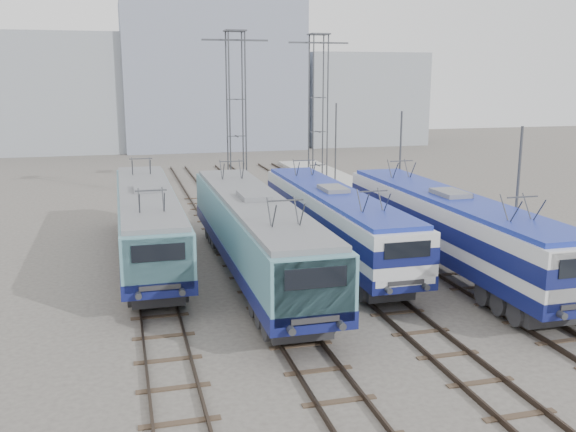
# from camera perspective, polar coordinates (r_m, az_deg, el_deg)

# --- Properties ---
(ground) EXTENTS (160.00, 160.00, 0.00)m
(ground) POSITION_cam_1_polar(r_m,az_deg,el_deg) (24.87, 4.91, -9.09)
(ground) COLOR #514C47
(platform) EXTENTS (4.00, 70.00, 0.30)m
(platform) POSITION_cam_1_polar(r_m,az_deg,el_deg) (35.97, 16.01, -2.49)
(platform) COLOR #9E9E99
(platform) RESTS_ON ground
(locomotive_far_left) EXTENTS (2.80, 17.66, 3.32)m
(locomotive_far_left) POSITION_cam_1_polar(r_m,az_deg,el_deg) (32.16, -12.38, -0.26)
(locomotive_far_left) COLOR #101650
(locomotive_far_left) RESTS_ON ground
(locomotive_center_left) EXTENTS (2.93, 18.51, 3.48)m
(locomotive_center_left) POSITION_cam_1_polar(r_m,az_deg,el_deg) (28.55, -2.93, -1.38)
(locomotive_center_left) COLOR #101650
(locomotive_center_left) RESTS_ON ground
(locomotive_center_right) EXTENTS (2.71, 17.14, 3.22)m
(locomotive_center_right) POSITION_cam_1_polar(r_m,az_deg,el_deg) (31.95, 4.11, -0.10)
(locomotive_center_right) COLOR #101650
(locomotive_center_right) RESTS_ON ground
(locomotive_far_right) EXTENTS (2.86, 18.06, 3.40)m
(locomotive_far_right) POSITION_cam_1_polar(r_m,az_deg,el_deg) (30.61, 14.26, -0.80)
(locomotive_far_right) COLOR #101650
(locomotive_far_right) RESTS_ON ground
(catenary_tower_west) EXTENTS (4.50, 1.20, 12.00)m
(catenary_tower_west) POSITION_cam_1_polar(r_m,az_deg,el_deg) (44.53, -4.62, 9.20)
(catenary_tower_west) COLOR #3F4247
(catenary_tower_west) RESTS_ON ground
(catenary_tower_east) EXTENTS (4.50, 1.20, 12.00)m
(catenary_tower_east) POSITION_cam_1_polar(r_m,az_deg,el_deg) (48.03, 2.70, 9.45)
(catenary_tower_east) COLOR #3F4247
(catenary_tower_east) RESTS_ON ground
(mast_front) EXTENTS (0.12, 0.12, 7.00)m
(mast_front) POSITION_cam_1_polar(r_m,az_deg,el_deg) (29.47, 19.63, 0.73)
(mast_front) COLOR #3F4247
(mast_front) RESTS_ON ground
(mast_mid) EXTENTS (0.12, 0.12, 7.00)m
(mast_mid) POSITION_cam_1_polar(r_m,az_deg,el_deg) (39.78, 9.90, 4.13)
(mast_mid) COLOR #3F4247
(mast_mid) RESTS_ON ground
(mast_rear) EXTENTS (0.12, 0.12, 7.00)m
(mast_rear) POSITION_cam_1_polar(r_m,az_deg,el_deg) (50.84, 4.25, 6.04)
(mast_rear) COLOR #3F4247
(mast_rear) RESTS_ON ground
(building_west) EXTENTS (18.00, 12.00, 14.00)m
(building_west) POSITION_cam_1_polar(r_m,az_deg,el_deg) (83.99, -19.31, 10.28)
(building_west) COLOR gray
(building_west) RESTS_ON ground
(building_center) EXTENTS (22.00, 14.00, 18.00)m
(building_center) POSITION_cam_1_polar(r_m,az_deg,el_deg) (84.59, -6.90, 12.23)
(building_center) COLOR gray
(building_center) RESTS_ON ground
(building_east) EXTENTS (16.00, 12.00, 12.00)m
(building_east) POSITION_cam_1_polar(r_m,az_deg,el_deg) (89.68, 6.12, 10.34)
(building_east) COLOR gray
(building_east) RESTS_ON ground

